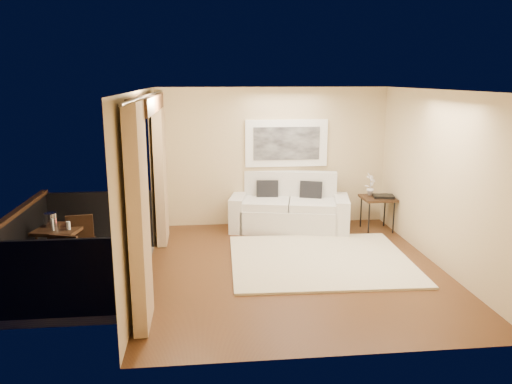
{
  "coord_description": "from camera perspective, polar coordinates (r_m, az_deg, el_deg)",
  "views": [
    {
      "loc": [
        -1.36,
        -7.13,
        2.88
      ],
      "look_at": [
        -0.52,
        0.76,
        1.05
      ],
      "focal_mm": 35.0,
      "sensor_mm": 36.0,
      "label": 1
    }
  ],
  "objects": [
    {
      "name": "balcony_chair_far",
      "position": [
        7.98,
        -19.34,
        -5.0
      ],
      "size": [
        0.44,
        0.44,
        0.9
      ],
      "rotation": [
        0.0,
        0.0,
        3.29
      ],
      "color": "black",
      "rests_on": "balcony"
    },
    {
      "name": "vase",
      "position": [
        7.7,
        -22.23,
        -3.48
      ],
      "size": [
        0.04,
        0.04,
        0.18
      ],
      "primitive_type": "cylinder",
      "color": "silver",
      "rests_on": "bistro_table"
    },
    {
      "name": "balcony",
      "position": [
        7.87,
        -20.19,
        -7.94
      ],
      "size": [
        1.81,
        2.6,
        1.17
      ],
      "color": "#605B56",
      "rests_on": "ground"
    },
    {
      "name": "glass_a",
      "position": [
        7.69,
        -20.67,
        -3.61
      ],
      "size": [
        0.06,
        0.06,
        0.12
      ],
      "primitive_type": "cylinder",
      "color": "white",
      "rests_on": "bistro_table"
    },
    {
      "name": "room_shell",
      "position": [
        7.18,
        -12.41,
        9.81
      ],
      "size": [
        5.0,
        6.4,
        5.0
      ],
      "color": "white",
      "rests_on": "ground"
    },
    {
      "name": "ice_bucket",
      "position": [
        7.95,
        -22.41,
        -2.93
      ],
      "size": [
        0.18,
        0.18,
        0.2
      ],
      "primitive_type": "cylinder",
      "color": "silver",
      "rests_on": "bistro_table"
    },
    {
      "name": "tray",
      "position": [
        9.75,
        14.37,
        -0.48
      ],
      "size": [
        0.43,
        0.35,
        0.05
      ],
      "primitive_type": "cube",
      "rotation": [
        0.0,
        0.0,
        -0.19
      ],
      "color": "black",
      "rests_on": "side_table"
    },
    {
      "name": "balcony_chair_near",
      "position": [
        6.9,
        -21.31,
        -7.9
      ],
      "size": [
        0.5,
        0.5,
        0.91
      ],
      "rotation": [
        0.0,
        0.0,
        -0.33
      ],
      "color": "black",
      "rests_on": "balcony"
    },
    {
      "name": "bistro_table",
      "position": [
        7.88,
        -21.49,
        -4.38
      ],
      "size": [
        0.73,
        0.73,
        0.73
      ],
      "rotation": [
        0.0,
        0.0,
        -0.2
      ],
      "color": "black",
      "rests_on": "balcony"
    },
    {
      "name": "side_table",
      "position": [
        9.79,
        13.75,
        -0.89
      ],
      "size": [
        0.61,
        0.61,
        0.65
      ],
      "rotation": [
        0.0,
        0.0,
        0.01
      ],
      "color": "black",
      "rests_on": "floor"
    },
    {
      "name": "rug",
      "position": [
        8.15,
        7.34,
        -7.68
      ],
      "size": [
        2.92,
        2.57,
        0.04
      ],
      "primitive_type": "cube",
      "rotation": [
        0.0,
        0.0,
        -0.03
      ],
      "color": "beige",
      "rests_on": "floor"
    },
    {
      "name": "sofa",
      "position": [
        9.7,
        3.86,
        -1.99
      ],
      "size": [
        2.38,
        1.4,
        1.07
      ],
      "rotation": [
        0.0,
        0.0,
        -0.21
      ],
      "color": "silver",
      "rests_on": "floor"
    },
    {
      "name": "orchid",
      "position": [
        9.84,
        12.94,
        0.87
      ],
      "size": [
        0.27,
        0.27,
        0.44
      ],
      "primitive_type": "imported",
      "rotation": [
        0.0,
        0.0,
        0.77
      ],
      "color": "white",
      "rests_on": "side_table"
    },
    {
      "name": "candle",
      "position": [
        7.97,
        -20.6,
        -3.21
      ],
      "size": [
        0.06,
        0.06,
        0.07
      ],
      "primitive_type": "cylinder",
      "color": "red",
      "rests_on": "bistro_table"
    },
    {
      "name": "artwork",
      "position": [
        9.81,
        3.5,
        5.58
      ],
      "size": [
        1.62,
        0.07,
        0.92
      ],
      "color": "white",
      "rests_on": "room_shell"
    },
    {
      "name": "floor",
      "position": [
        7.81,
        4.44,
        -8.7
      ],
      "size": [
        5.0,
        5.0,
        0.0
      ],
      "primitive_type": "plane",
      "color": "#512F17",
      "rests_on": "ground"
    },
    {
      "name": "glass_b",
      "position": [
        7.85,
        -20.47,
        -3.26
      ],
      "size": [
        0.06,
        0.06,
        0.12
      ],
      "primitive_type": "cylinder",
      "color": "white",
      "rests_on": "bistro_table"
    },
    {
      "name": "curtains",
      "position": [
        7.33,
        -11.81,
        0.55
      ],
      "size": [
        0.16,
        4.8,
        2.64
      ],
      "color": "tan",
      "rests_on": "ground"
    }
  ]
}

